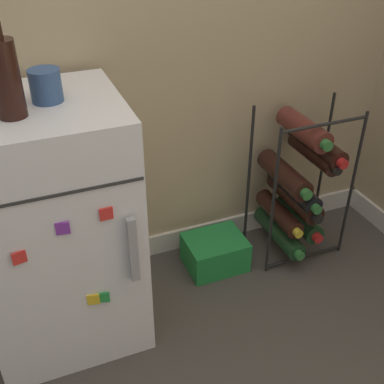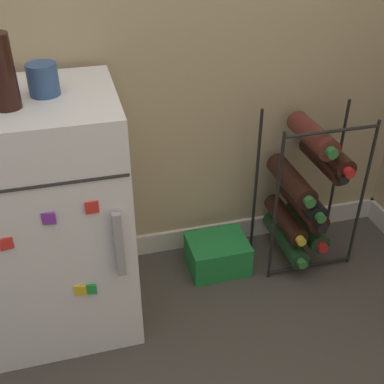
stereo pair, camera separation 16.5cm
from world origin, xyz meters
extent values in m
plane|color=#423D38|center=(0.00, 0.00, 0.00)|extent=(14.00, 14.00, 0.00)
cube|color=silver|center=(0.00, 0.58, 0.04)|extent=(7.00, 0.01, 0.09)
cube|color=white|center=(-0.38, 0.34, 0.41)|extent=(0.47, 0.44, 0.81)
cube|color=#2D2D2D|center=(-0.38, 0.12, 0.66)|extent=(0.46, 0.00, 0.01)
cube|color=#9E9EA3|center=(-0.20, 0.10, 0.45)|extent=(0.02, 0.02, 0.21)
cube|color=red|center=(-0.26, 0.12, 0.58)|extent=(0.04, 0.01, 0.04)
cube|color=purple|center=(-0.37, 0.12, 0.56)|extent=(0.04, 0.01, 0.04)
cube|color=green|center=(-0.29, 0.12, 0.29)|extent=(0.04, 0.02, 0.04)
cube|color=yellow|center=(-0.32, 0.12, 0.29)|extent=(0.04, 0.01, 0.04)
cube|color=red|center=(-0.49, 0.12, 0.50)|extent=(0.04, 0.01, 0.04)
cylinder|color=black|center=(0.38, 0.32, 0.31)|extent=(0.01, 0.01, 0.63)
cylinder|color=black|center=(0.73, 0.32, 0.31)|extent=(0.01, 0.01, 0.63)
cylinder|color=black|center=(0.38, 0.51, 0.31)|extent=(0.01, 0.01, 0.63)
cylinder|color=black|center=(0.73, 0.51, 0.31)|extent=(0.01, 0.01, 0.63)
cylinder|color=black|center=(0.56, 0.32, 0.02)|extent=(0.35, 0.01, 0.01)
cylinder|color=black|center=(0.56, 0.32, 0.61)|extent=(0.35, 0.01, 0.01)
cylinder|color=#19381E|center=(0.49, 0.41, 0.09)|extent=(0.08, 0.29, 0.08)
cylinder|color=#2D7033|center=(0.49, 0.26, 0.09)|extent=(0.04, 0.02, 0.04)
cylinder|color=#19381E|center=(0.57, 0.41, 0.14)|extent=(0.08, 0.26, 0.08)
cylinder|color=red|center=(0.57, 0.27, 0.14)|extent=(0.04, 0.02, 0.04)
cylinder|color=black|center=(0.48, 0.41, 0.19)|extent=(0.07, 0.26, 0.07)
cylinder|color=gold|center=(0.48, 0.27, 0.19)|extent=(0.03, 0.02, 0.03)
cylinder|color=black|center=(0.54, 0.41, 0.26)|extent=(0.08, 0.30, 0.08)
cylinder|color=black|center=(0.54, 0.25, 0.26)|extent=(0.04, 0.02, 0.04)
cylinder|color=black|center=(0.53, 0.41, 0.30)|extent=(0.07, 0.29, 0.07)
cylinder|color=#2D7033|center=(0.53, 0.26, 0.30)|extent=(0.04, 0.02, 0.04)
cylinder|color=black|center=(0.48, 0.41, 0.37)|extent=(0.08, 0.28, 0.08)
cylinder|color=#2D7033|center=(0.48, 0.26, 0.37)|extent=(0.04, 0.02, 0.04)
cylinder|color=black|center=(0.60, 0.41, 0.44)|extent=(0.07, 0.26, 0.07)
cylinder|color=black|center=(0.60, 0.27, 0.44)|extent=(0.03, 0.02, 0.03)
cylinder|color=black|center=(0.61, 0.41, 0.47)|extent=(0.08, 0.29, 0.08)
cylinder|color=red|center=(0.61, 0.26, 0.47)|extent=(0.04, 0.02, 0.04)
cylinder|color=#56231E|center=(0.54, 0.41, 0.55)|extent=(0.08, 0.26, 0.08)
cylinder|color=#2D7033|center=(0.54, 0.27, 0.55)|extent=(0.04, 0.02, 0.04)
cube|color=#1E7F38|center=(0.21, 0.43, 0.06)|extent=(0.23, 0.19, 0.13)
cylinder|color=#335184|center=(-0.34, 0.35, 0.86)|extent=(0.08, 0.08, 0.09)
cylinder|color=black|center=(-0.43, 0.28, 0.91)|extent=(0.07, 0.07, 0.19)
camera|label=1|loc=(-0.43, -0.92, 1.30)|focal=45.00mm
camera|label=2|loc=(-0.27, -0.97, 1.30)|focal=45.00mm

